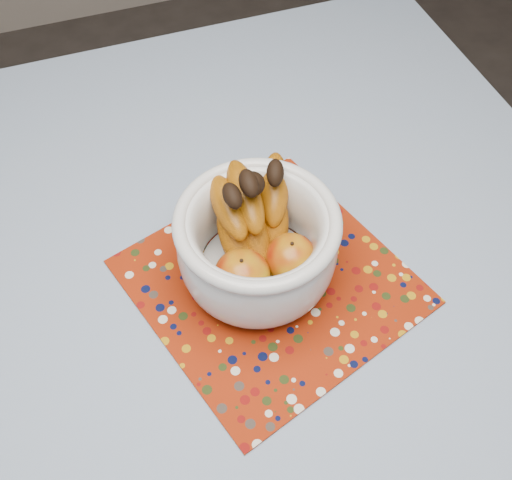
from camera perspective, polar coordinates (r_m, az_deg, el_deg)
table at (r=0.94m, az=-4.53°, el=-9.62°), size 1.20×1.20×0.75m
tablecloth at (r=0.86m, az=-4.88°, el=-7.19°), size 1.32×1.32×0.01m
placemat at (r=0.88m, az=1.40°, el=-3.98°), size 0.45×0.45×0.00m
fruit_bowl at (r=0.83m, az=0.15°, el=0.37°), size 0.23×0.24×0.19m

